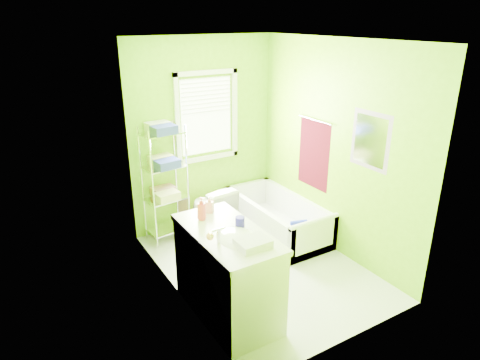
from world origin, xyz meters
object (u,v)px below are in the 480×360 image
bathtub (278,222)px  wire_shelf_unit (165,171)px  toilet (212,210)px  vanity (228,271)px

bathtub → wire_shelf_unit: bearing=154.0°
toilet → vanity: 1.66m
toilet → vanity: vanity is taller
toilet → wire_shelf_unit: wire_shelf_unit is taller
bathtub → toilet: size_ratio=2.14×
vanity → wire_shelf_unit: (0.09, 1.77, 0.47)m
bathtub → vanity: size_ratio=1.30×
wire_shelf_unit → toilet: bearing=-23.9°
wire_shelf_unit → vanity: bearing=-92.8°
toilet → wire_shelf_unit: (-0.53, 0.24, 0.59)m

